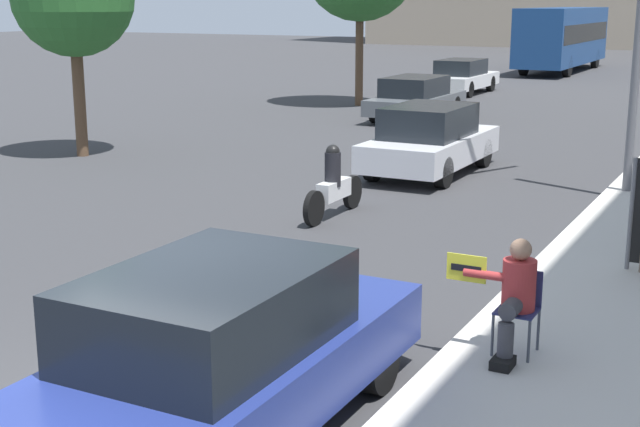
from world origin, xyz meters
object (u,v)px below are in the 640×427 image
seated_protester (514,294)px  parked_car_curbside (221,354)px  motorcycle_on_road (334,186)px  car_on_road_midblock (416,98)px  car_on_road_nearest (430,140)px  city_bus_on_road (563,35)px  car_on_road_distant (462,76)px

seated_protester → parked_car_curbside: 3.14m
motorcycle_on_road → car_on_road_midblock: bearing=105.6°
car_on_road_nearest → seated_protester: bearing=-64.6°
parked_car_curbside → car_on_road_midblock: bearing=107.3°
car_on_road_nearest → motorcycle_on_road: bearing=-90.8°
city_bus_on_road → motorcycle_on_road: city_bus_on_road is taller
parked_car_curbside → car_on_road_nearest: parked_car_curbside is taller
car_on_road_distant → city_bus_on_road: bearing=86.2°
car_on_road_midblock → seated_protester: bearing=-65.5°
car_on_road_midblock → motorcycle_on_road: (3.61, -12.89, -0.14)m
car_on_road_nearest → city_bus_on_road: city_bus_on_road is taller
seated_protester → car_on_road_nearest: size_ratio=0.28×
car_on_road_distant → parked_car_curbside: bearing=-75.0°
car_on_road_nearest → car_on_road_midblock: 9.18m
seated_protester → motorcycle_on_road: seated_protester is taller
seated_protester → car_on_road_distant: bearing=113.5°
car_on_road_midblock → car_on_road_distant: bearing=99.1°
car_on_road_nearest → motorcycle_on_road: (-0.07, -4.47, -0.20)m
car_on_road_midblock → city_bus_on_road: (-0.45, 21.96, 1.21)m
car_on_road_midblock → parked_car_curbside: bearing=-72.7°
seated_protester → motorcycle_on_road: bearing=135.9°
motorcycle_on_road → city_bus_on_road: bearing=96.6°
car_on_road_distant → city_bus_on_road: size_ratio=0.41×
car_on_road_nearest → car_on_road_distant: (-5.02, 16.79, -0.05)m
parked_car_curbside → city_bus_on_road: 43.00m
parked_car_curbside → car_on_road_nearest: bearing=102.6°
parked_car_curbside → motorcycle_on_road: size_ratio=2.14×
car_on_road_distant → motorcycle_on_road: 21.84m
car_on_road_midblock → motorcycle_on_road: car_on_road_midblock is taller
parked_car_curbside → city_bus_on_road: (-6.83, 42.44, 1.14)m
seated_protester → parked_car_curbside: size_ratio=0.27×
seated_protester → parked_car_curbside: (-1.79, -2.58, -0.04)m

